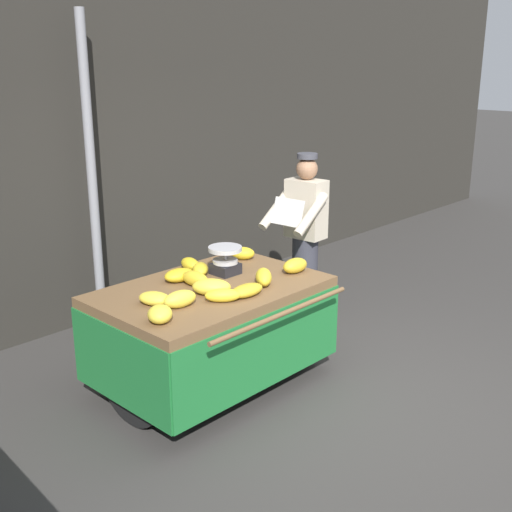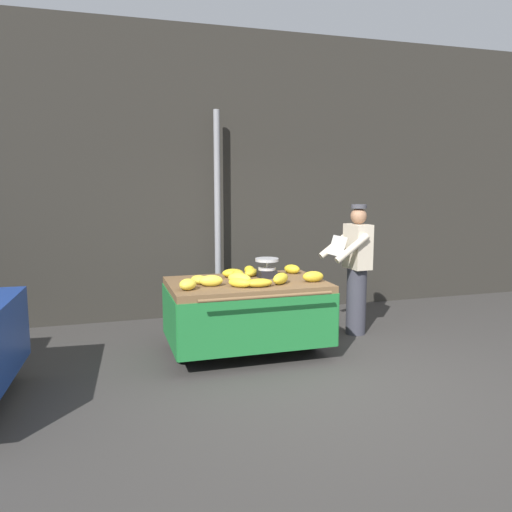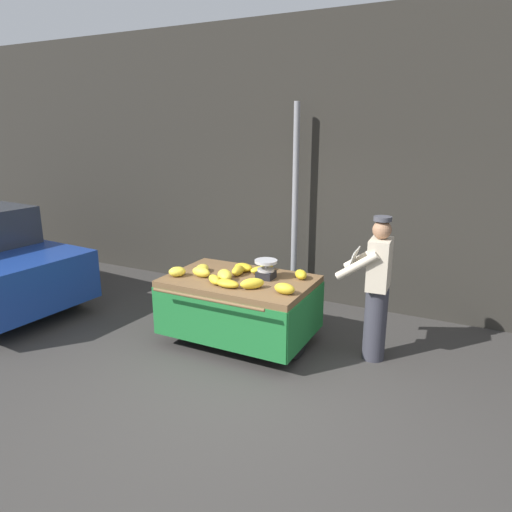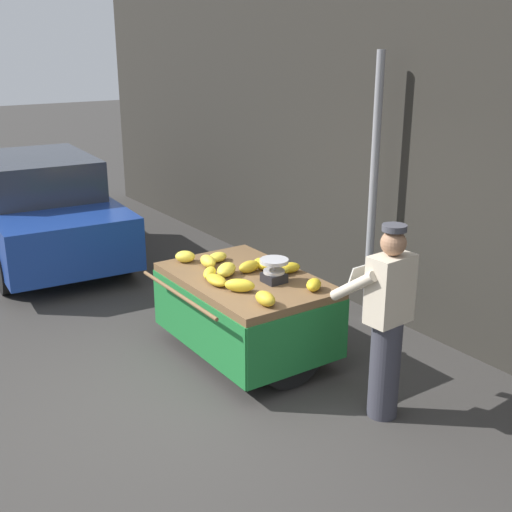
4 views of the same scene
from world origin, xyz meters
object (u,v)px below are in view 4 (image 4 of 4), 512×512
(weighing_scale, at_px, (274,271))
(banana_bunch_7, at_px, (240,285))
(banana_bunch_11, at_px, (263,264))
(banana_bunch_0, at_px, (216,280))
(banana_bunch_4, at_px, (249,267))
(banana_bunch_12, at_px, (314,285))
(banana_bunch_1, at_px, (185,257))
(banana_bunch_3, at_px, (265,299))
(banana_bunch_8, at_px, (217,257))
(banana_bunch_10, at_px, (277,270))
(banana_bunch_9, at_px, (210,273))
(parked_car, at_px, (42,208))
(street_pole, at_px, (373,193))
(banana_bunch_6, at_px, (208,261))
(banana_bunch_5, at_px, (290,268))
(banana_bunch_2, at_px, (226,270))
(banana_cart, at_px, (245,297))
(vendor_person, at_px, (386,322))

(weighing_scale, distance_m, banana_bunch_7, 0.42)
(weighing_scale, height_order, banana_bunch_11, weighing_scale)
(weighing_scale, xyz_separation_m, banana_bunch_11, (-0.39, 0.13, -0.07))
(banana_bunch_0, xyz_separation_m, banana_bunch_4, (-0.11, 0.46, 0.01))
(banana_bunch_4, xyz_separation_m, banana_bunch_12, (0.76, 0.22, -0.00))
(banana_bunch_1, height_order, banana_bunch_3, banana_bunch_3)
(weighing_scale, xyz_separation_m, banana_bunch_8, (-0.84, -0.14, -0.07))
(banana_bunch_7, relative_size, banana_bunch_10, 1.13)
(banana_bunch_10, bearing_deg, banana_bunch_4, -139.87)
(banana_bunch_9, xyz_separation_m, banana_bunch_10, (0.31, 0.60, -0.00))
(banana_bunch_4, distance_m, banana_bunch_11, 0.18)
(weighing_scale, distance_m, banana_bunch_4, 0.38)
(banana_bunch_4, height_order, parked_car, parked_car)
(banana_bunch_9, bearing_deg, street_pole, 84.10)
(banana_bunch_1, height_order, banana_bunch_8, banana_bunch_1)
(banana_bunch_0, bearing_deg, banana_bunch_3, 8.22)
(weighing_scale, xyz_separation_m, parked_car, (-4.67, -0.86, -0.23))
(banana_bunch_11, bearing_deg, banana_bunch_6, -129.21)
(banana_bunch_3, bearing_deg, banana_bunch_9, -176.59)
(banana_bunch_1, distance_m, banana_bunch_8, 0.34)
(street_pole, distance_m, banana_bunch_7, 2.03)
(banana_bunch_1, bearing_deg, banana_bunch_5, 38.86)
(street_pole, xyz_separation_m, banana_bunch_7, (0.28, -1.93, -0.58))
(banana_bunch_0, distance_m, banana_bunch_2, 0.27)
(banana_bunch_9, bearing_deg, weighing_scale, 44.56)
(banana_cart, height_order, banana_bunch_3, banana_bunch_3)
(banana_bunch_6, xyz_separation_m, parked_car, (-3.92, -0.55, -0.18))
(banana_bunch_12, relative_size, vendor_person, 0.12)
(street_pole, height_order, weighing_scale, street_pole)
(banana_bunch_1, distance_m, banana_bunch_5, 1.14)
(banana_cart, distance_m, banana_bunch_7, 0.50)
(weighing_scale, relative_size, banana_bunch_2, 0.95)
(banana_bunch_6, bearing_deg, banana_bunch_1, -156.68)
(banana_bunch_2, xyz_separation_m, banana_bunch_3, (0.84, -0.12, -0.00))
(banana_bunch_0, bearing_deg, banana_bunch_9, 167.41)
(parked_car, bearing_deg, banana_bunch_3, 5.14)
(parked_car, bearing_deg, weighing_scale, 10.41)
(banana_bunch_3, distance_m, banana_bunch_8, 1.29)
(banana_bunch_6, distance_m, banana_bunch_10, 0.74)
(street_pole, bearing_deg, parked_car, -151.70)
(banana_bunch_5, bearing_deg, banana_bunch_1, -141.14)
(banana_bunch_5, bearing_deg, banana_bunch_10, -96.97)
(banana_bunch_11, bearing_deg, banana_bunch_7, -52.94)
(banana_bunch_7, distance_m, banana_bunch_8, 0.91)
(banana_bunch_10, bearing_deg, banana_cart, -116.56)
(banana_bunch_5, xyz_separation_m, banana_bunch_9, (-0.33, -0.74, -0.00))
(banana_bunch_2, height_order, banana_bunch_3, banana_bunch_2)
(banana_cart, height_order, parked_car, parked_car)
(banana_cart, distance_m, parked_car, 4.43)
(banana_bunch_3, bearing_deg, banana_bunch_2, 172.19)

